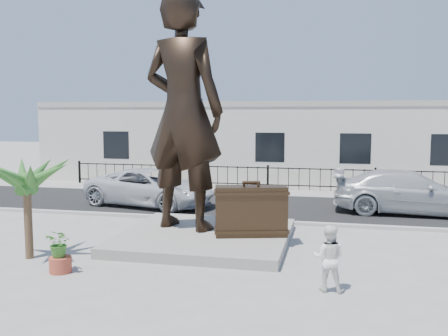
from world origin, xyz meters
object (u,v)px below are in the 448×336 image
(car_white, at_px, (151,187))
(statue, at_px, (183,111))
(suitcase, at_px, (251,211))
(tourist, at_px, (329,258))

(car_white, bearing_deg, statue, -135.19)
(suitcase, bearing_deg, statue, 151.17)
(tourist, distance_m, car_white, 11.97)
(statue, relative_size, tourist, 4.97)
(statue, bearing_deg, suitcase, -179.01)
(suitcase, height_order, car_white, suitcase)
(statue, distance_m, suitcase, 3.86)
(statue, xyz_separation_m, suitcase, (2.31, -0.56, -3.04))
(suitcase, relative_size, car_white, 0.38)
(statue, relative_size, suitcase, 3.50)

